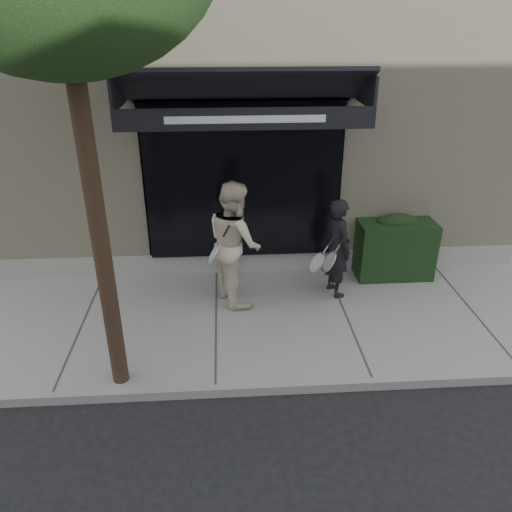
{
  "coord_description": "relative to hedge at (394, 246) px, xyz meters",
  "views": [
    {
      "loc": [
        -1.82,
        -6.41,
        4.34
      ],
      "look_at": [
        -1.35,
        0.6,
        0.87
      ],
      "focal_mm": 35.0,
      "sensor_mm": 36.0,
      "label": 1
    }
  ],
  "objects": [
    {
      "name": "building_facade",
      "position": [
        -1.11,
        3.71,
        2.08
      ],
      "size": [
        14.3,
        8.04,
        5.64
      ],
      "color": "beige",
      "rests_on": "ground"
    },
    {
      "name": "sidewalk",
      "position": [
        -1.1,
        -1.25,
        -0.6
      ],
      "size": [
        20.0,
        3.0,
        0.12
      ],
      "primitive_type": "cube",
      "color": "gray",
      "rests_on": "ground"
    },
    {
      "name": "hedge",
      "position": [
        0.0,
        0.0,
        0.0
      ],
      "size": [
        1.3,
        0.7,
        1.14
      ],
      "color": "black",
      "rests_on": "sidewalk"
    },
    {
      "name": "pedestrian_front",
      "position": [
        -1.14,
        -0.58,
        0.28
      ],
      "size": [
        0.79,
        0.9,
        1.64
      ],
      "color": "black",
      "rests_on": "sidewalk"
    },
    {
      "name": "pedestrian_back",
      "position": [
        -2.78,
        -0.63,
        0.45
      ],
      "size": [
        1.04,
        1.16,
        1.97
      ],
      "color": "beige",
      "rests_on": "sidewalk"
    },
    {
      "name": "ground",
      "position": [
        -1.1,
        -1.25,
        -0.66
      ],
      "size": [
        80.0,
        80.0,
        0.0
      ],
      "primitive_type": "plane",
      "color": "black",
      "rests_on": "ground"
    },
    {
      "name": "curb",
      "position": [
        -1.1,
        -2.8,
        -0.59
      ],
      "size": [
        20.0,
        0.1,
        0.14
      ],
      "primitive_type": "cube",
      "color": "gray",
      "rests_on": "ground"
    }
  ]
}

